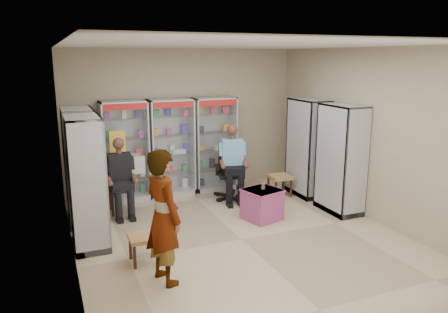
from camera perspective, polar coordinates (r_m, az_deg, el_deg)
name	(u,v)px	position (r m, az deg, el deg)	size (l,w,h in m)	color
floor	(241,239)	(7.07, 2.29, -10.76)	(6.00, 6.00, 0.00)	tan
room_shell	(243,116)	(6.53, 2.45, 5.26)	(5.02, 6.02, 3.01)	tan
cabinet_back_left	(125,151)	(8.91, -12.77, 0.69)	(0.90, 0.50, 2.00)	silver
cabinet_back_mid	(171,147)	(9.11, -6.88, 1.19)	(0.90, 0.50, 2.00)	#9E9FA5
cabinet_back_right	(214,144)	(9.41, -1.31, 1.65)	(0.90, 0.50, 2.00)	silver
cabinet_right_far	(308,148)	(9.16, 10.85, 1.11)	(0.50, 0.90, 2.00)	#9FA1A6
cabinet_right_near	(341,159)	(8.28, 15.01, -0.35)	(0.50, 0.90, 2.00)	#B2B6BA
cabinet_left_far	(81,166)	(7.90, -18.23, -1.19)	(0.50, 0.90, 2.00)	silver
cabinet_left_near	(87,183)	(6.84, -17.47, -3.28)	(0.50, 0.90, 2.00)	#AFB1B6
wooden_chair	(120,188)	(8.30, -13.40, -4.01)	(0.42, 0.42, 0.94)	#331F13
seated_customer	(120,178)	(8.20, -13.42, -2.77)	(0.44, 0.60, 1.34)	black
office_chair	(231,172)	(8.84, 0.93, -1.97)	(0.62, 0.62, 1.13)	black
seated_shopkeeper	(232,165)	(8.75, 1.06, -1.07)	(0.47, 0.66, 1.44)	#6DAAD8
pink_trunk	(262,204)	(7.82, 5.00, -6.26)	(0.57, 0.55, 0.55)	#AB4485
tea_glass	(263,186)	(7.75, 5.13, -3.90)	(0.07, 0.07, 0.10)	#5F2208
woven_stool_a	(280,185)	(9.18, 7.28, -3.76)	(0.44, 0.44, 0.44)	#B1894A
woven_stool_b	(144,249)	(6.38, -10.43, -11.76)	(0.40, 0.40, 0.40)	#B5874C
standing_man	(163,217)	(5.58, -7.93, -7.82)	(0.64, 0.42, 1.75)	gray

